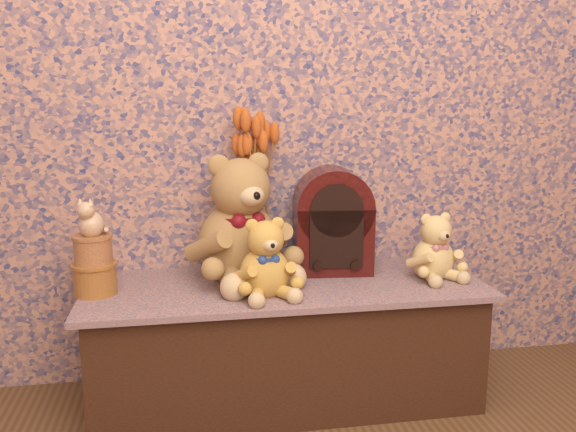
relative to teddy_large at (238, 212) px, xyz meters
name	(u,v)px	position (x,y,z in m)	size (l,w,h in m)	color
display_shelf	(286,341)	(0.15, -0.08, -0.44)	(1.33, 0.51, 0.42)	#34476C
teddy_large	(238,212)	(0.00, 0.00, 0.00)	(0.37, 0.44, 0.46)	olive
teddy_medium	(265,253)	(0.06, -0.19, -0.10)	(0.21, 0.25, 0.27)	gold
teddy_small	(434,243)	(0.66, -0.11, -0.11)	(0.19, 0.23, 0.24)	tan
cathedral_radio	(332,220)	(0.34, 0.04, -0.05)	(0.27, 0.19, 0.37)	#3A0B0A
ceramic_vase	(257,248)	(0.07, 0.05, -0.14)	(0.11, 0.11, 0.18)	tan
dried_stalks	(256,163)	(0.07, 0.05, 0.16)	(0.22, 0.22, 0.42)	#C5571F
biscuit_tin_lower	(95,279)	(-0.47, -0.09, -0.18)	(0.13, 0.13, 0.10)	#B29834
biscuit_tin_upper	(93,250)	(-0.47, -0.09, -0.09)	(0.12, 0.12, 0.09)	tan
cat_figurine	(91,216)	(-0.47, -0.09, 0.02)	(0.09, 0.10, 0.13)	silver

